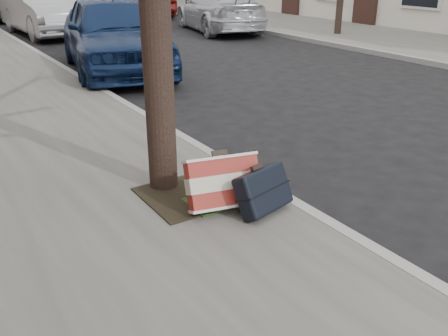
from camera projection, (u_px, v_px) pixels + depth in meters
ground at (432, 204)px, 4.82m from camera, size 120.00×120.00×0.00m
far_sidewalk at (237, 16)px, 20.33m from camera, size 4.00×70.00×0.12m
dirt_patch at (190, 195)px, 4.71m from camera, size 0.85×0.85×0.02m
suitcase_red at (223, 183)px, 4.39m from camera, size 0.70×0.48×0.49m
suitcase_navy at (263, 190)px, 4.33m from camera, size 0.60×0.44×0.42m
car_near_front at (114, 33)px, 10.24m from camera, size 2.74×4.90×1.57m
car_near_mid at (44, 9)px, 15.34m from camera, size 1.80×4.72×1.54m
car_far_front at (219, 10)px, 16.16m from camera, size 2.83×4.91×1.34m
car_far_back at (146, 0)px, 20.59m from camera, size 2.04×4.07×1.33m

